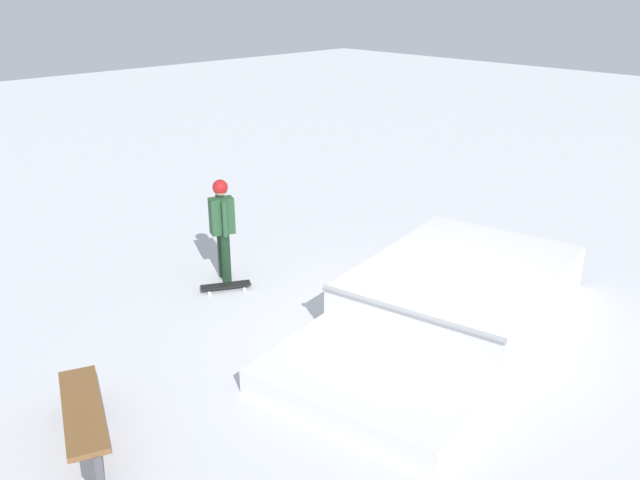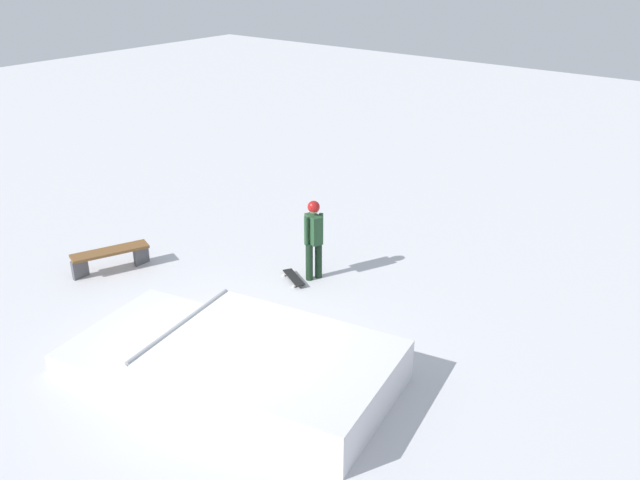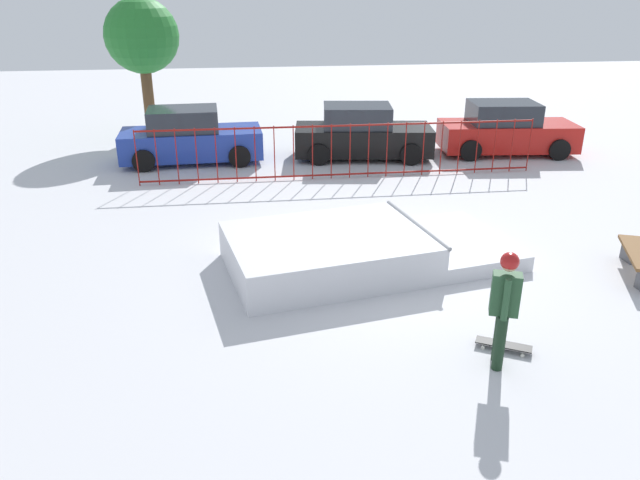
# 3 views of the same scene
# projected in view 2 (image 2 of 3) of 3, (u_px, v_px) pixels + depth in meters

# --- Properties ---
(ground_plane) EXTENTS (60.00, 60.00, 0.00)m
(ground_plane) POSITION_uv_depth(u_px,v_px,m) (222.00, 364.00, 11.41)
(ground_plane) COLOR silver
(skate_ramp) EXTENTS (5.79, 3.57, 0.74)m
(skate_ramp) POSITION_uv_depth(u_px,v_px,m) (249.00, 365.00, 10.85)
(skate_ramp) COLOR silver
(skate_ramp) RESTS_ON ground
(skater) EXTENTS (0.43, 0.42, 1.73)m
(skater) POSITION_uv_depth(u_px,v_px,m) (314.00, 234.00, 13.88)
(skater) COLOR black
(skater) RESTS_ON ground
(skateboard) EXTENTS (0.80, 0.56, 0.09)m
(skateboard) POSITION_uv_depth(u_px,v_px,m) (294.00, 278.00, 14.15)
(skateboard) COLOR black
(skateboard) RESTS_ON ground
(park_bench) EXTENTS (0.96, 1.64, 0.48)m
(park_bench) POSITION_uv_depth(u_px,v_px,m) (110.00, 255.00, 14.48)
(park_bench) COLOR brown
(park_bench) RESTS_ON ground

